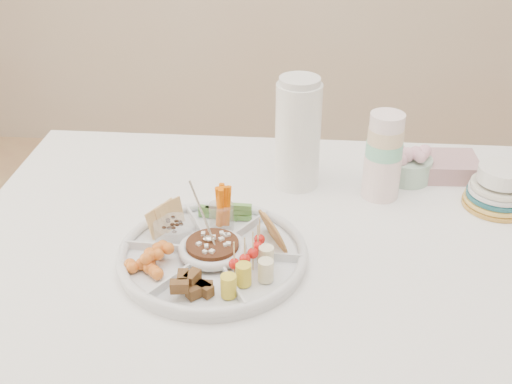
# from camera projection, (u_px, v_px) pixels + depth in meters

# --- Properties ---
(dining_table) EXTENTS (1.52, 1.02, 0.76)m
(dining_table) POSITION_uv_depth(u_px,v_px,m) (305.00, 370.00, 1.56)
(dining_table) COLOR white
(dining_table) RESTS_ON floor
(party_tray) EXTENTS (0.40, 0.40, 0.04)m
(party_tray) POSITION_uv_depth(u_px,v_px,m) (213.00, 252.00, 1.30)
(party_tray) COLOR white
(party_tray) RESTS_ON dining_table
(bean_dip) EXTENTS (0.11, 0.11, 0.04)m
(bean_dip) POSITION_uv_depth(u_px,v_px,m) (213.00, 249.00, 1.30)
(bean_dip) COLOR black
(bean_dip) RESTS_ON party_tray
(tortillas) EXTENTS (0.10, 0.10, 0.06)m
(tortillas) POSITION_uv_depth(u_px,v_px,m) (272.00, 230.00, 1.33)
(tortillas) COLOR #B6894A
(tortillas) RESTS_ON party_tray
(carrot_cucumber) EXTENTS (0.11, 0.11, 0.10)m
(carrot_cucumber) POSITION_uv_depth(u_px,v_px,m) (224.00, 202.00, 1.39)
(carrot_cucumber) COLOR #F46700
(carrot_cucumber) RESTS_ON party_tray
(pita_raisins) EXTENTS (0.13, 0.13, 0.07)m
(pita_raisins) POSITION_uv_depth(u_px,v_px,m) (166.00, 222.00, 1.36)
(pita_raisins) COLOR #E3CB89
(pita_raisins) RESTS_ON party_tray
(cherries) EXTENTS (0.12, 0.12, 0.04)m
(cherries) POSITION_uv_depth(u_px,v_px,m) (149.00, 261.00, 1.25)
(cherries) COLOR orange
(cherries) RESTS_ON party_tray
(granola_chunks) EXTENTS (0.09, 0.09, 0.04)m
(granola_chunks) POSITION_uv_depth(u_px,v_px,m) (199.00, 287.00, 1.18)
(granola_chunks) COLOR #52371E
(granola_chunks) RESTS_ON party_tray
(banana_tomato) EXTENTS (0.10, 0.10, 0.08)m
(banana_tomato) POSITION_uv_depth(u_px,v_px,m) (264.00, 261.00, 1.21)
(banana_tomato) COLOR #FFFB8C
(banana_tomato) RESTS_ON party_tray
(cup_stack) EXTENTS (0.11, 0.11, 0.24)m
(cup_stack) POSITION_uv_depth(u_px,v_px,m) (384.00, 149.00, 1.48)
(cup_stack) COLOR silver
(cup_stack) RESTS_ON dining_table
(thermos) EXTENTS (0.13, 0.13, 0.28)m
(thermos) POSITION_uv_depth(u_px,v_px,m) (298.00, 132.00, 1.52)
(thermos) COLOR white
(thermos) RESTS_ON dining_table
(flower_bowl) EXTENTS (0.14, 0.14, 0.09)m
(flower_bowl) POSITION_uv_depth(u_px,v_px,m) (408.00, 163.00, 1.59)
(flower_bowl) COLOR #B6C6BE
(flower_bowl) RESTS_ON dining_table
(napkin_stack) EXTENTS (0.15, 0.13, 0.05)m
(napkin_stack) POSITION_uv_depth(u_px,v_px,m) (448.00, 166.00, 1.62)
(napkin_stack) COLOR #B98A91
(napkin_stack) RESTS_ON dining_table
(plate_stack) EXTENTS (0.20, 0.20, 0.10)m
(plate_stack) POSITION_uv_depth(u_px,v_px,m) (500.00, 187.00, 1.47)
(plate_stack) COLOR yellow
(plate_stack) RESTS_ON dining_table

